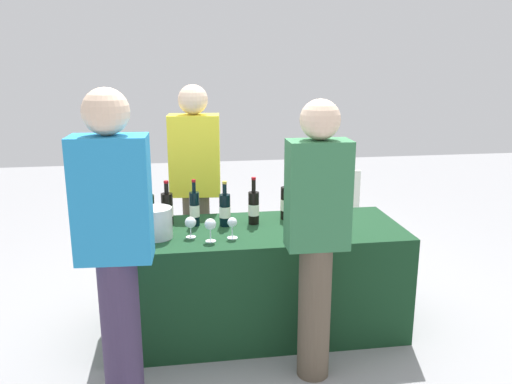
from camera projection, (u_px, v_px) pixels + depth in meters
name	position (u px, v px, depth m)	size (l,w,h in m)	color
ground_plane	(256.00, 328.00, 3.67)	(12.00, 12.00, 0.00)	gray
tasting_table	(256.00, 279.00, 3.58)	(1.96, 0.76, 0.73)	#14381E
wine_bottle_0	(149.00, 211.00, 3.45)	(0.07, 0.07, 0.33)	black
wine_bottle_1	(167.00, 208.00, 3.54)	(0.08, 0.08, 0.30)	black
wine_bottle_2	(194.00, 208.00, 3.52)	(0.07, 0.07, 0.32)	black
wine_bottle_3	(225.00, 210.00, 3.52)	(0.07, 0.07, 0.31)	black
wine_bottle_4	(253.00, 207.00, 3.56)	(0.07, 0.07, 0.32)	black
wine_bottle_5	(286.00, 202.00, 3.67)	(0.07, 0.07, 0.33)	black
wine_bottle_6	(314.00, 205.00, 3.63)	(0.07, 0.07, 0.31)	black
wine_glass_0	(190.00, 223.00, 3.29)	(0.07, 0.07, 0.13)	silver
wine_glass_1	(210.00, 225.00, 3.22)	(0.07, 0.07, 0.15)	silver
wine_glass_2	(232.00, 223.00, 3.28)	(0.07, 0.07, 0.14)	silver
wine_glass_3	(301.00, 220.00, 3.33)	(0.06, 0.06, 0.14)	silver
wine_glass_4	(342.00, 217.00, 3.37)	(0.07, 0.07, 0.15)	silver
ice_bucket	(156.00, 223.00, 3.28)	(0.20, 0.20, 0.20)	silver
server_pouring	(195.00, 183.00, 4.01)	(0.40, 0.25, 1.64)	brown
guest_0	(115.00, 241.00, 2.64)	(0.38, 0.23, 1.70)	#3F3351
guest_1	(317.00, 230.00, 2.92)	(0.35, 0.22, 1.63)	brown
menu_board	(334.00, 217.00, 4.74)	(0.44, 0.03, 0.86)	white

